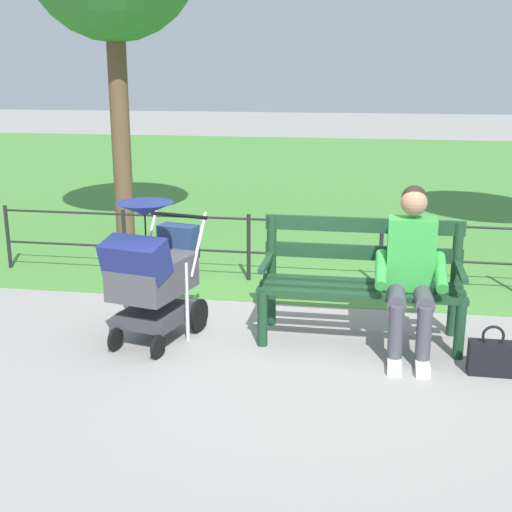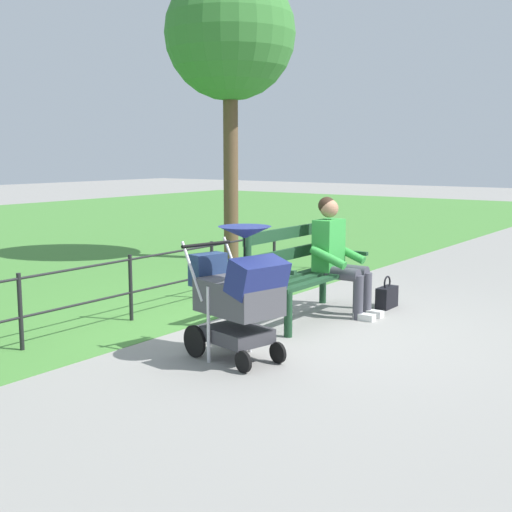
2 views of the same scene
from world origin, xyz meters
The scene contains 7 objects.
ground_plane centered at (0.00, 0.00, 0.00)m, with size 60.00×60.00×0.00m, color gray.
grass_lawn centered at (0.00, -8.80, 0.00)m, with size 40.00×16.00×0.01m, color #478438.
park_bench centered at (-0.50, -0.12, 0.53)m, with size 1.60×0.61×0.96m.
person_on_bench centered at (-0.87, 0.11, 0.68)m, with size 0.53×0.74×1.28m.
stroller centered at (1.11, 0.27, 0.59)m, with size 0.68×0.97×1.15m.
handbag centered at (-1.45, 0.44, 0.13)m, with size 0.32×0.14×0.37m.
park_fence centered at (0.00, -1.48, 0.42)m, with size 6.72×0.04×0.70m.
Camera 1 is at (-0.56, 5.16, 2.12)m, focal length 47.80 mm.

